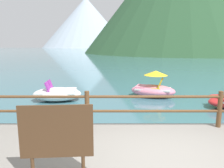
{
  "coord_description": "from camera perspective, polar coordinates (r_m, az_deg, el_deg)",
  "views": [
    {
      "loc": [
        -1.06,
        -3.87,
        2.53
      ],
      "look_at": [
        -1.1,
        5.0,
        0.9
      ],
      "focal_mm": 35.21,
      "sensor_mm": 36.0,
      "label": 1
    }
  ],
  "objects": [
    {
      "name": "dock_railing",
      "position": [
        5.74,
        10.95,
        -5.55
      ],
      "size": [
        23.92,
        0.12,
        0.95
      ],
      "color": "brown",
      "rests_on": "promenade_dock"
    },
    {
      "name": "ground_plane",
      "position": [
        43.95,
        1.63,
        7.13
      ],
      "size": [
        200.0,
        200.0,
        0.0
      ],
      "primitive_type": "plane",
      "color": "#3D6B75"
    },
    {
      "name": "pedal_boat_3",
      "position": [
        10.74,
        10.87,
        -1.03
      ],
      "size": [
        2.36,
        1.75,
        1.28
      ],
      "color": "pink",
      "rests_on": "ground"
    },
    {
      "name": "pedal_boat_2",
      "position": [
        10.18,
        -13.77,
        -2.47
      ],
      "size": [
        2.21,
        1.39,
        0.91
      ],
      "color": "white",
      "rests_on": "ground"
    },
    {
      "name": "distant_peak",
      "position": [
        147.82,
        -6.49,
        15.5
      ],
      "size": [
        56.14,
        56.14,
        31.5
      ],
      "primitive_type": "cone",
      "color": "#9EADBC",
      "rests_on": "ground"
    },
    {
      "name": "sign_board",
      "position": [
        3.71,
        -14.01,
        -12.14
      ],
      "size": [
        1.18,
        0.13,
        1.19
      ],
      "color": "beige",
      "rests_on": "promenade_dock"
    }
  ]
}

